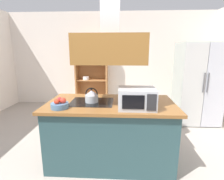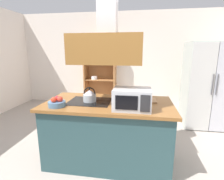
# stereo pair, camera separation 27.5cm
# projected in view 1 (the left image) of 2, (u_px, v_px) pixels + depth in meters

# --- Properties ---
(ground_plane) EXTENTS (7.80, 7.80, 0.00)m
(ground_plane) POSITION_uv_depth(u_px,v_px,m) (97.00, 162.00, 2.56)
(ground_plane) COLOR #A0968C
(wall_back) EXTENTS (6.00, 0.12, 2.70)m
(wall_back) POSITION_uv_depth(u_px,v_px,m) (110.00, 60.00, 5.18)
(wall_back) COLOR white
(wall_back) RESTS_ON ground
(kitchen_island) EXTENTS (1.79, 0.93, 0.90)m
(kitchen_island) POSITION_uv_depth(u_px,v_px,m) (111.00, 132.00, 2.54)
(kitchen_island) COLOR #28464A
(kitchen_island) RESTS_ON ground
(range_hood) EXTENTS (0.90, 0.70, 1.25)m
(range_hood) POSITION_uv_depth(u_px,v_px,m) (111.00, 40.00, 2.25)
(range_hood) COLOR brown
(refrigerator) EXTENTS (0.90, 0.78, 1.79)m
(refrigerator) POSITION_uv_depth(u_px,v_px,m) (197.00, 83.00, 3.87)
(refrigerator) COLOR #B0BDB6
(refrigerator) RESTS_ON ground
(dish_cabinet) EXTENTS (0.92, 0.40, 1.94)m
(dish_cabinet) POSITION_uv_depth(u_px,v_px,m) (92.00, 77.00, 5.10)
(dish_cabinet) COLOR #A96D3B
(dish_cabinet) RESTS_ON ground
(kettle) EXTENTS (0.19, 0.19, 0.21)m
(kettle) POSITION_uv_depth(u_px,v_px,m) (92.00, 96.00, 2.43)
(kettle) COLOR #B1BBC3
(kettle) RESTS_ON kitchen_island
(cutting_board) EXTENTS (0.35, 0.25, 0.02)m
(cutting_board) POSITION_uv_depth(u_px,v_px,m) (145.00, 99.00, 2.56)
(cutting_board) COLOR #A77B52
(cutting_board) RESTS_ON kitchen_island
(microwave) EXTENTS (0.46, 0.35, 0.26)m
(microwave) POSITION_uv_depth(u_px,v_px,m) (137.00, 98.00, 2.16)
(microwave) COLOR #B7BABF
(microwave) RESTS_ON kitchen_island
(fruit_bowl) EXTENTS (0.22, 0.22, 0.14)m
(fruit_bowl) POSITION_uv_depth(u_px,v_px,m) (60.00, 104.00, 2.18)
(fruit_bowl) COLOR #4C7299
(fruit_bowl) RESTS_ON kitchen_island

